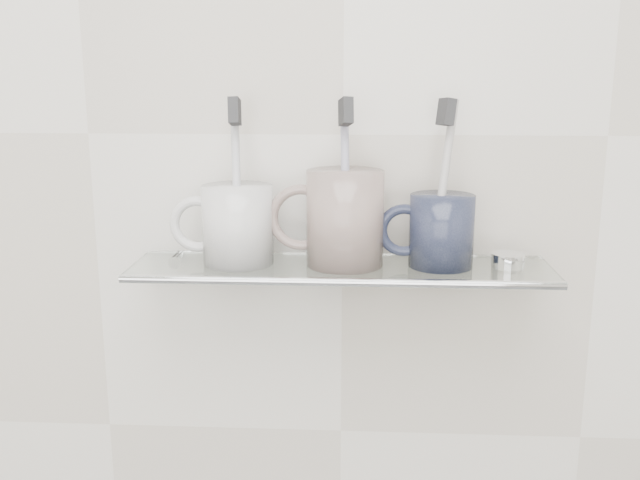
# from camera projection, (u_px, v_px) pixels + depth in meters

# --- Properties ---
(wall_back) EXTENTS (2.50, 0.00, 2.50)m
(wall_back) POSITION_uv_depth(u_px,v_px,m) (343.00, 135.00, 0.88)
(wall_back) COLOR silver
(wall_back) RESTS_ON ground
(shelf_glass) EXTENTS (0.50, 0.12, 0.01)m
(shelf_glass) POSITION_uv_depth(u_px,v_px,m) (341.00, 269.00, 0.85)
(shelf_glass) COLOR silver
(shelf_glass) RESTS_ON wall_back
(shelf_rail) EXTENTS (0.50, 0.01, 0.01)m
(shelf_rail) POSITION_uv_depth(u_px,v_px,m) (339.00, 282.00, 0.80)
(shelf_rail) COLOR silver
(shelf_rail) RESTS_ON shelf_glass
(bracket_left) EXTENTS (0.02, 0.03, 0.02)m
(bracket_left) POSITION_uv_depth(u_px,v_px,m) (178.00, 265.00, 0.91)
(bracket_left) COLOR silver
(bracket_left) RESTS_ON wall_back
(bracket_right) EXTENTS (0.02, 0.03, 0.02)m
(bracket_right) POSITION_uv_depth(u_px,v_px,m) (510.00, 270.00, 0.89)
(bracket_right) COLOR silver
(bracket_right) RESTS_ON wall_back
(mug_left) EXTENTS (0.09, 0.09, 0.09)m
(mug_left) POSITION_uv_depth(u_px,v_px,m) (238.00, 225.00, 0.85)
(mug_left) COLOR silver
(mug_left) RESTS_ON shelf_glass
(mug_left_handle) EXTENTS (0.07, 0.01, 0.07)m
(mug_left_handle) POSITION_uv_depth(u_px,v_px,m) (198.00, 224.00, 0.85)
(mug_left_handle) COLOR silver
(mug_left_handle) RESTS_ON mug_left
(toothbrush_left) EXTENTS (0.02, 0.06, 0.19)m
(toothbrush_left) POSITION_uv_depth(u_px,v_px,m) (236.00, 180.00, 0.84)
(toothbrush_left) COLOR silver
(toothbrush_left) RESTS_ON mug_left
(bristles_left) EXTENTS (0.01, 0.03, 0.03)m
(bristles_left) POSITION_uv_depth(u_px,v_px,m) (235.00, 111.00, 0.82)
(bristles_left) COLOR #2B2C2E
(bristles_left) RESTS_ON toothbrush_left
(mug_center) EXTENTS (0.11, 0.11, 0.11)m
(mug_center) POSITION_uv_depth(u_px,v_px,m) (345.00, 218.00, 0.84)
(mug_center) COLOR beige
(mug_center) RESTS_ON shelf_glass
(mug_center_handle) EXTENTS (0.08, 0.01, 0.08)m
(mug_center_handle) POSITION_uv_depth(u_px,v_px,m) (301.00, 218.00, 0.84)
(mug_center_handle) COLOR beige
(mug_center_handle) RESTS_ON mug_center
(toothbrush_center) EXTENTS (0.02, 0.06, 0.19)m
(toothbrush_center) POSITION_uv_depth(u_px,v_px,m) (345.00, 181.00, 0.83)
(toothbrush_center) COLOR #8886AB
(toothbrush_center) RESTS_ON mug_center
(bristles_center) EXTENTS (0.02, 0.03, 0.04)m
(bristles_center) POSITION_uv_depth(u_px,v_px,m) (346.00, 112.00, 0.81)
(bristles_center) COLOR #2B2C2E
(bristles_center) RESTS_ON toothbrush_center
(mug_right) EXTENTS (0.09, 0.09, 0.09)m
(mug_right) POSITION_uv_depth(u_px,v_px,m) (441.00, 231.00, 0.84)
(mug_right) COLOR black
(mug_right) RESTS_ON shelf_glass
(mug_right_handle) EXTENTS (0.06, 0.01, 0.06)m
(mug_right_handle) POSITION_uv_depth(u_px,v_px,m) (404.00, 230.00, 0.84)
(mug_right_handle) COLOR black
(mug_right_handle) RESTS_ON mug_right
(toothbrush_right) EXTENTS (0.03, 0.04, 0.19)m
(toothbrush_right) POSITION_uv_depth(u_px,v_px,m) (443.00, 182.00, 0.83)
(toothbrush_right) COLOR #BAB2A5
(toothbrush_right) RESTS_ON mug_right
(bristles_right) EXTENTS (0.02, 0.03, 0.03)m
(bristles_right) POSITION_uv_depth(u_px,v_px,m) (446.00, 112.00, 0.81)
(bristles_right) COLOR #2B2C2E
(bristles_right) RESTS_ON toothbrush_right
(chrome_cap) EXTENTS (0.04, 0.04, 0.02)m
(chrome_cap) POSITION_uv_depth(u_px,v_px,m) (508.00, 260.00, 0.84)
(chrome_cap) COLOR silver
(chrome_cap) RESTS_ON shelf_glass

